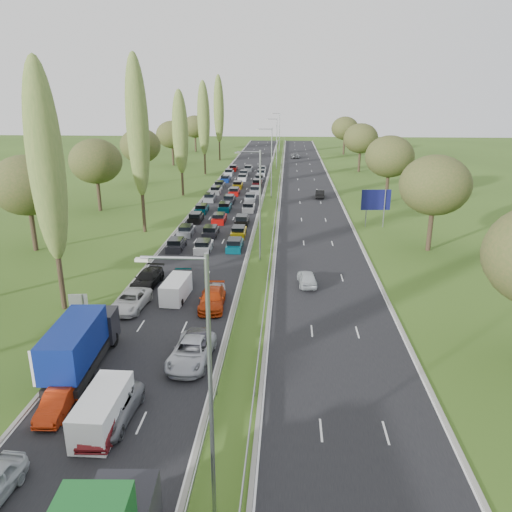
# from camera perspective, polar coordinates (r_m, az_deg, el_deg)

# --- Properties ---
(ground) EXTENTS (260.00, 260.00, 0.00)m
(ground) POSITION_cam_1_polar(r_m,az_deg,el_deg) (90.89, 1.79, 6.94)
(ground) COLOR #324E18
(ground) RESTS_ON ground
(near_carriageway) EXTENTS (10.50, 215.00, 0.04)m
(near_carriageway) POSITION_cam_1_polar(r_m,az_deg,el_deg) (93.80, -2.31, 7.29)
(near_carriageway) COLOR black
(near_carriageway) RESTS_ON ground
(far_carriageway) EXTENTS (10.50, 215.00, 0.04)m
(far_carriageway) POSITION_cam_1_polar(r_m,az_deg,el_deg) (93.37, 6.02, 7.15)
(far_carriageway) COLOR black
(far_carriageway) RESTS_ON ground
(central_reservation) EXTENTS (2.36, 215.00, 0.32)m
(central_reservation) POSITION_cam_1_polar(r_m,az_deg,el_deg) (93.24, 1.85, 7.57)
(central_reservation) COLOR gray
(central_reservation) RESTS_ON ground
(lamp_columns) EXTENTS (0.18, 140.18, 12.00)m
(lamp_columns) POSITION_cam_1_polar(r_m,az_deg,el_deg) (87.94, 1.79, 10.53)
(lamp_columns) COLOR gray
(lamp_columns) RESTS_ON ground
(poplar_row) EXTENTS (2.80, 127.80, 22.44)m
(poplar_row) POSITION_cam_1_polar(r_m,az_deg,el_deg) (79.75, -10.36, 14.09)
(poplar_row) COLOR #2D2116
(poplar_row) RESTS_ON ground
(woodland_left) EXTENTS (8.00, 166.00, 11.10)m
(woodland_left) POSITION_cam_1_polar(r_m,az_deg,el_deg) (78.18, -18.74, 9.90)
(woodland_left) COLOR #2D2116
(woodland_left) RESTS_ON ground
(woodland_right) EXTENTS (8.00, 153.00, 11.10)m
(woodland_right) POSITION_cam_1_polar(r_m,az_deg,el_deg) (78.21, 16.16, 10.14)
(woodland_right) COLOR #2D2116
(woodland_right) RESTS_ON ground
(traffic_queue_fill) EXTENTS (9.06, 67.81, 0.80)m
(traffic_queue_fill) POSITION_cam_1_polar(r_m,az_deg,el_deg) (88.82, -2.66, 6.96)
(traffic_queue_fill) COLOR black
(traffic_queue_fill) RESTS_ON ground
(near_car_1) EXTENTS (1.59, 4.06, 1.32)m
(near_car_1) POSITION_cam_1_polar(r_m,az_deg,el_deg) (31.90, -21.77, -15.29)
(near_car_1) COLOR #B1280A
(near_car_1) RESTS_ON near_carriageway
(near_car_2) EXTENTS (2.71, 5.33, 1.44)m
(near_car_2) POSITION_cam_1_polar(r_m,az_deg,el_deg) (43.94, -14.13, -4.98)
(near_car_2) COLOR silver
(near_car_2) RESTS_ON near_carriageway
(near_car_3) EXTENTS (2.51, 5.28, 1.49)m
(near_car_3) POSITION_cam_1_polar(r_m,az_deg,el_deg) (48.68, -12.30, -2.52)
(near_car_3) COLOR black
(near_car_3) RESTS_ON near_carriageway
(near_car_5) EXTENTS (1.91, 4.89, 1.59)m
(near_car_5) POSITION_cam_1_polar(r_m,az_deg,el_deg) (29.66, -16.95, -17.15)
(near_car_5) COLOR #5B0F13
(near_car_5) RESTS_ON near_carriageway
(near_car_6) EXTENTS (2.70, 5.44, 1.48)m
(near_car_6) POSITION_cam_1_polar(r_m,az_deg,el_deg) (30.22, -16.27, -16.48)
(near_car_6) COLOR slate
(near_car_6) RESTS_ON near_carriageway
(near_car_7) EXTENTS (2.18, 4.80, 1.36)m
(near_car_7) POSITION_cam_1_polar(r_m,az_deg,el_deg) (47.26, -8.68, -3.01)
(near_car_7) COLOR #044748
(near_car_7) RESTS_ON near_carriageway
(near_car_9) EXTENTS (1.72, 4.49, 1.46)m
(near_car_9) POSITION_cam_1_polar(r_m,az_deg,el_deg) (35.80, -6.83, -10.03)
(near_car_9) COLOR black
(near_car_9) RESTS_ON near_carriageway
(near_car_10) EXTENTS (2.92, 5.75, 1.56)m
(near_car_10) POSITION_cam_1_polar(r_m,az_deg,el_deg) (34.84, -7.41, -10.81)
(near_car_10) COLOR #A8ABB2
(near_car_10) RESTS_ON near_carriageway
(near_car_11) EXTENTS (2.38, 5.30, 1.51)m
(near_car_11) POSITION_cam_1_polar(r_m,az_deg,el_deg) (43.11, -5.02, -4.88)
(near_car_11) COLOR #B3310B
(near_car_11) RESTS_ON near_carriageway
(near_car_12) EXTENTS (1.88, 4.03, 1.34)m
(near_car_12) POSITION_cam_1_polar(r_m,az_deg,el_deg) (44.44, -4.86, -4.28)
(near_car_12) COLOR silver
(near_car_12) RESTS_ON near_carriageway
(far_car_0) EXTENTS (2.00, 4.26, 1.41)m
(far_car_0) POSITION_cam_1_polar(r_m,az_deg,el_deg) (48.04, 5.86, -2.51)
(far_car_0) COLOR #B0B6BA
(far_car_0) RESTS_ON far_carriageway
(far_car_1) EXTENTS (1.85, 4.41, 1.42)m
(far_car_1) POSITION_cam_1_polar(r_m,az_deg,el_deg) (89.26, 7.34, 7.08)
(far_car_1) COLOR black
(far_car_1) RESTS_ON far_carriageway
(far_car_2) EXTENTS (2.50, 5.12, 1.40)m
(far_car_2) POSITION_cam_1_polar(r_m,az_deg,el_deg) (145.67, 4.51, 11.39)
(far_car_2) COLOR slate
(far_car_2) RESTS_ON far_carriageway
(blue_lorry) EXTENTS (2.39, 8.61, 3.64)m
(blue_lorry) POSITION_cam_1_polar(r_m,az_deg,el_deg) (35.27, -19.39, -9.37)
(blue_lorry) COLOR black
(blue_lorry) RESTS_ON near_carriageway
(white_van_front) EXTENTS (2.00, 5.11, 2.05)m
(white_van_front) POSITION_cam_1_polar(r_m,az_deg,el_deg) (29.89, -16.95, -16.29)
(white_van_front) COLOR white
(white_van_front) RESTS_ON near_carriageway
(white_van_rear) EXTENTS (1.81, 4.62, 1.86)m
(white_van_rear) POSITION_cam_1_polar(r_m,az_deg,el_deg) (45.27, -9.06, -3.65)
(white_van_rear) COLOR white
(white_van_rear) RESTS_ON near_carriageway
(info_sign) EXTENTS (1.50, 0.29, 2.10)m
(info_sign) POSITION_cam_1_polar(r_m,az_deg,el_deg) (43.16, -19.64, -5.04)
(info_sign) COLOR gray
(info_sign) RESTS_ON ground
(direction_sign) EXTENTS (3.99, 0.48, 5.20)m
(direction_sign) POSITION_cam_1_polar(r_m,az_deg,el_deg) (70.05, 13.54, 6.07)
(direction_sign) COLOR gray
(direction_sign) RESTS_ON ground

